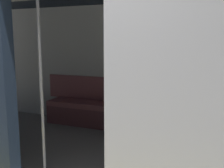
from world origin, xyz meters
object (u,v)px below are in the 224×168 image
object	(u,v)px
train_car	(100,43)
bench_seat	(128,112)
person_seated	(138,95)
handbag	(165,105)
grab_pole_door	(41,83)
book	(122,105)

from	to	relation	value
train_car	bench_seat	xyz separation A→B (m)	(-0.08, -1.01, -1.20)
person_seated	handbag	distance (m)	0.47
person_seated	grab_pole_door	size ratio (longest dim) A/B	0.53
bench_seat	handbag	xyz separation A→B (m)	(-0.63, -0.02, 0.19)
person_seated	train_car	bearing A→B (deg)	74.51
bench_seat	grab_pole_door	distance (m)	2.00
bench_seat	book	distance (m)	0.18
bench_seat	person_seated	bearing A→B (deg)	164.17
train_car	bench_seat	distance (m)	1.57
person_seated	book	size ratio (longest dim) A/B	5.27
grab_pole_door	handbag	bearing A→B (deg)	-120.95
person_seated	handbag	bearing A→B (deg)	-169.95
train_car	person_seated	xyz separation A→B (m)	(-0.26, -0.95, -0.88)
bench_seat	grab_pole_door	world-z (taller)	grab_pole_door
handbag	book	world-z (taller)	handbag
grab_pole_door	person_seated	bearing A→B (deg)	-110.53
book	grab_pole_door	bearing A→B (deg)	74.45
person_seated	book	bearing A→B (deg)	-18.06
bench_seat	grab_pole_door	bearing A→B (deg)	75.51
handbag	grab_pole_door	distance (m)	2.19
bench_seat	person_seated	distance (m)	0.38
train_car	person_seated	distance (m)	1.32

